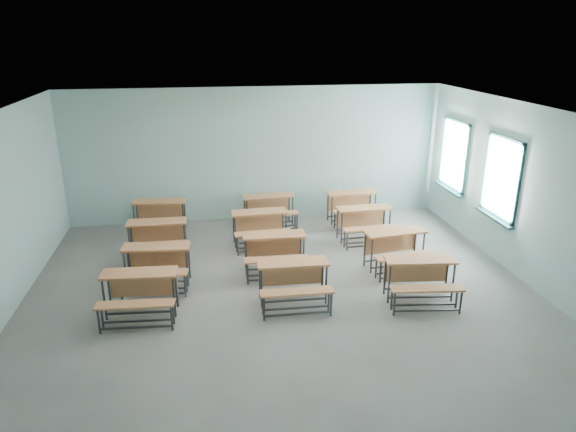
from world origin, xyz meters
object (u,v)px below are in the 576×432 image
object	(u,v)px
desk_unit_r1c0	(156,261)
desk_unit_r2c2	(365,219)
desk_unit_r3c2	(353,203)
desk_unit_r0c2	(421,274)
desk_unit_r1c2	(397,245)
desk_unit_r0c0	(139,289)
desk_unit_r2c0	(157,234)
desk_unit_r1c1	(275,248)
desk_unit_r3c0	(159,212)
desk_unit_r0c1	(294,277)
desk_unit_r2c1	(260,223)
desk_unit_r3c1	(270,206)

from	to	relation	value
desk_unit_r1c0	desk_unit_r2c2	xyz separation A→B (m)	(4.37, 1.47, 0.00)
desk_unit_r1c0	desk_unit_r3c2	size ratio (longest dim) A/B	1.01
desk_unit_r0c2	desk_unit_r1c2	bearing A→B (deg)	94.17
desk_unit_r0c0	desk_unit_r3c2	distance (m)	5.92
desk_unit_r1c2	desk_unit_r2c0	distance (m)	4.81
desk_unit_r0c0	desk_unit_r1c1	bearing A→B (deg)	32.73
desk_unit_r1c2	desk_unit_r3c2	bearing A→B (deg)	86.00
desk_unit_r1c0	desk_unit_r3c2	distance (m)	5.16
desk_unit_r1c1	desk_unit_r2c2	distance (m)	2.51
desk_unit_r3c2	desk_unit_r2c0	bearing A→B (deg)	-167.36
desk_unit_r0c2	desk_unit_r3c0	size ratio (longest dim) A/B	1.02
desk_unit_r0c0	desk_unit_r3c0	distance (m)	3.75
desk_unit_r2c2	desk_unit_r3c0	xyz separation A→B (m)	(-4.52, 1.22, 0.00)
desk_unit_r0c0	desk_unit_r1c1	distance (m)	2.70
desk_unit_r3c0	desk_unit_r3c2	size ratio (longest dim) A/B	1.01
desk_unit_r1c2	desk_unit_r0c1	bearing A→B (deg)	-160.91
desk_unit_r2c2	desk_unit_r2c1	bearing A→B (deg)	175.09
desk_unit_r1c1	desk_unit_r3c2	xyz separation A→B (m)	(2.25, 2.41, 0.00)
desk_unit_r2c2	desk_unit_r2c0	bearing A→B (deg)	-179.92
desk_unit_r1c2	desk_unit_r2c1	size ratio (longest dim) A/B	1.04
desk_unit_r0c0	desk_unit_r2c1	world-z (taller)	same
desk_unit_r1c1	desk_unit_r2c1	xyz separation A→B (m)	(-0.12, 1.36, 0.00)
desk_unit_r0c0	desk_unit_r3c0	xyz separation A→B (m)	(0.04, 3.75, 0.00)
desk_unit_r1c1	desk_unit_r3c0	size ratio (longest dim) A/B	0.97
desk_unit_r2c0	desk_unit_r2c1	distance (m)	2.16
desk_unit_r0c2	desk_unit_r2c2	bearing A→B (deg)	99.18
desk_unit_r0c2	desk_unit_r1c1	world-z (taller)	same
desk_unit_r1c1	desk_unit_r2c1	size ratio (longest dim) A/B	0.99
desk_unit_r0c2	desk_unit_r1c2	world-z (taller)	same
desk_unit_r0c2	desk_unit_r2c1	distance (m)	3.77
desk_unit_r0c1	desk_unit_r2c2	distance (m)	3.25
desk_unit_r1c2	desk_unit_r2c0	world-z (taller)	same
desk_unit_r0c0	desk_unit_r3c2	size ratio (longest dim) A/B	1.00
desk_unit_r1c2	desk_unit_r3c2	world-z (taller)	same
desk_unit_r2c0	desk_unit_r1c0	bearing A→B (deg)	-86.77
desk_unit_r0c1	desk_unit_r2c1	world-z (taller)	same
desk_unit_r0c1	desk_unit_r2c0	world-z (taller)	same
desk_unit_r0c1	desk_unit_r1c1	bearing A→B (deg)	97.87
desk_unit_r0c1	desk_unit_r3c2	bearing A→B (deg)	61.94
desk_unit_r0c0	desk_unit_r1c2	world-z (taller)	same
desk_unit_r1c2	desk_unit_r2c2	xyz separation A→B (m)	(-0.18, 1.48, 0.00)
desk_unit_r1c2	desk_unit_r3c1	bearing A→B (deg)	122.02
desk_unit_r2c0	desk_unit_r3c1	size ratio (longest dim) A/B	0.95
desk_unit_r2c1	desk_unit_r3c1	distance (m)	1.16
desk_unit_r3c1	desk_unit_r1c1	bearing A→B (deg)	-100.25
desk_unit_r0c1	desk_unit_r3c0	xyz separation A→B (m)	(-2.48, 3.75, 0.00)
desk_unit_r0c2	desk_unit_r3c2	distance (m)	3.94
desk_unit_r1c1	desk_unit_r2c2	size ratio (longest dim) A/B	1.00
desk_unit_r0c0	desk_unit_r1c2	xyz separation A→B (m)	(4.73, 1.05, 0.00)
desk_unit_r1c0	desk_unit_r1c1	bearing A→B (deg)	11.09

